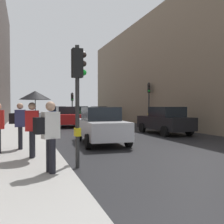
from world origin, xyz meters
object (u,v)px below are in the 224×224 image
(car_white_compact, at_px, (98,114))
(traffic_light_near_left, at_px, (78,84))
(pedestrian_with_umbrella, at_px, (34,105))
(car_red_sedan, at_px, (67,117))
(pedestrian_with_black_backpack, at_px, (49,132))
(traffic_light_mid_street, at_px, (149,96))
(car_silver_hatchback, at_px, (101,125))
(pedestrian_with_grey_backpack, at_px, (19,123))
(traffic_light_far_median, at_px, (72,102))
(car_dark_suv, at_px, (165,120))
(car_green_estate, at_px, (81,112))
(car_blue_van, at_px, (58,113))

(car_white_compact, bearing_deg, traffic_light_near_left, -107.82)
(traffic_light_near_left, distance_m, pedestrian_with_umbrella, 1.78)
(car_red_sedan, relative_size, pedestrian_with_black_backpack, 2.39)
(traffic_light_mid_street, distance_m, car_silver_hatchback, 11.54)
(traffic_light_near_left, distance_m, car_silver_hatchback, 5.08)
(traffic_light_mid_street, distance_m, pedestrian_with_umbrella, 15.95)
(pedestrian_with_grey_backpack, bearing_deg, traffic_light_far_median, 73.37)
(car_red_sedan, xyz_separation_m, pedestrian_with_grey_backpack, (-3.75, -11.80, 0.29))
(car_dark_suv, relative_size, pedestrian_with_umbrella, 2.00)
(traffic_light_near_left, height_order, car_silver_hatchback, traffic_light_near_left)
(traffic_light_mid_street, bearing_deg, traffic_light_far_median, 125.36)
(pedestrian_with_black_backpack, bearing_deg, car_red_sedan, 79.19)
(traffic_light_far_median, height_order, car_dark_suv, traffic_light_far_median)
(traffic_light_far_median, height_order, pedestrian_with_grey_backpack, traffic_light_far_median)
(car_silver_hatchback, bearing_deg, pedestrian_with_umbrella, -135.22)
(traffic_light_near_left, distance_m, car_dark_suv, 10.03)
(traffic_light_far_median, bearing_deg, pedestrian_with_umbrella, -103.85)
(car_white_compact, height_order, car_green_estate, same)
(traffic_light_near_left, bearing_deg, pedestrian_with_umbrella, 135.39)
(pedestrian_with_umbrella, bearing_deg, traffic_light_near_left, -44.61)
(pedestrian_with_umbrella, bearing_deg, car_silver_hatchback, 44.78)
(pedestrian_with_umbrella, bearing_deg, car_red_sedan, 76.54)
(car_white_compact, distance_m, pedestrian_with_umbrella, 22.53)
(car_green_estate, relative_size, pedestrian_with_grey_backpack, 2.41)
(car_green_estate, relative_size, pedestrian_with_black_backpack, 2.41)
(car_blue_van, xyz_separation_m, pedestrian_with_black_backpack, (-3.66, -26.62, 0.29))
(car_red_sedan, relative_size, car_white_compact, 0.98)
(traffic_light_mid_street, xyz_separation_m, car_white_compact, (-2.18, 8.93, -1.85))
(traffic_light_far_median, bearing_deg, traffic_light_near_left, -100.01)
(traffic_light_far_median, distance_m, car_dark_suv, 14.63)
(traffic_light_mid_street, relative_size, pedestrian_with_grey_backpack, 2.23)
(pedestrian_with_umbrella, bearing_deg, traffic_light_far_median, 76.15)
(traffic_light_far_median, xyz_separation_m, car_dark_suv, (3.43, -14.15, -1.43))
(traffic_light_mid_street, xyz_separation_m, car_silver_hatchback, (-7.24, -8.79, -1.85))
(traffic_light_mid_street, height_order, car_silver_hatchback, traffic_light_mid_street)
(traffic_light_mid_street, xyz_separation_m, car_red_sedan, (-7.21, 1.62, -1.85))
(pedestrian_with_grey_backpack, bearing_deg, traffic_light_near_left, -60.63)
(car_dark_suv, bearing_deg, traffic_light_far_median, 103.61)
(car_dark_suv, bearing_deg, pedestrian_with_grey_backpack, -156.20)
(car_red_sedan, height_order, pedestrian_with_umbrella, pedestrian_with_umbrella)
(car_white_compact, xyz_separation_m, car_green_estate, (-0.55, 7.50, 0.00))
(traffic_light_mid_street, relative_size, car_silver_hatchback, 0.92)
(traffic_light_far_median, xyz_separation_m, car_red_sedan, (-1.64, -6.24, -1.43))
(traffic_light_near_left, bearing_deg, car_white_compact, 72.18)
(car_silver_hatchback, bearing_deg, car_green_estate, 79.86)
(car_blue_van, relative_size, pedestrian_with_grey_backpack, 2.42)
(traffic_light_near_left, distance_m, pedestrian_with_black_backpack, 1.85)
(traffic_light_mid_street, relative_size, car_red_sedan, 0.93)
(pedestrian_with_black_backpack, height_order, pedestrian_with_grey_backpack, same)
(car_green_estate, relative_size, pedestrian_with_umbrella, 1.99)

